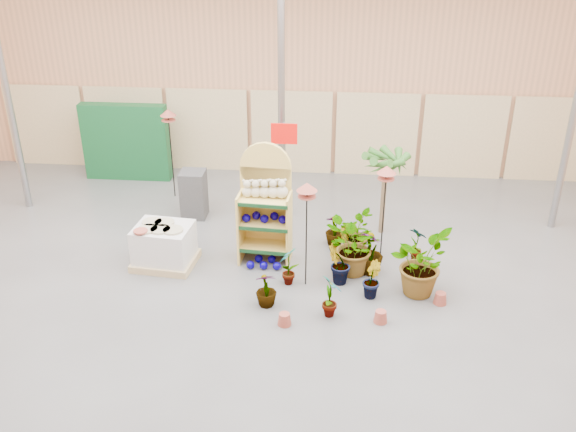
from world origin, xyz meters
name	(u,v)px	position (x,y,z in m)	size (l,w,h in m)	color
room	(266,163)	(0.00, 0.91, 2.21)	(15.20, 12.10, 4.70)	#4E4E4E
display_shelf	(266,207)	(-0.13, 1.81, 1.01)	(0.96, 0.65, 2.20)	tan
teddy_bears	(266,190)	(-0.10, 1.70, 1.39)	(0.82, 0.23, 0.36)	#C2B796
gazing_balls_shelf	(265,218)	(-0.13, 1.67, 0.86)	(0.81, 0.28, 0.15)	#070078
gazing_balls_floor	(264,263)	(-0.12, 1.42, 0.07)	(0.63, 0.39, 0.15)	#070078
pallet_stack	(164,245)	(-1.93, 1.35, 0.38)	(1.16, 1.00, 0.80)	tan
charcoal_planters	(194,194)	(-1.81, 3.34, 0.50)	(0.50, 0.50, 1.00)	#2E2E2E
trellis_stock	(126,142)	(-3.80, 5.20, 0.90)	(2.00, 0.30, 1.80)	#0F4B22
offer_sign	(284,155)	(0.10, 2.98, 1.57)	(0.50, 0.08, 2.20)	gray
bird_table_front	(307,191)	(0.66, 0.90, 1.77)	(0.34, 0.34, 1.91)	black
bird_table_right	(386,173)	(1.99, 1.95, 1.69)	(0.34, 0.34, 1.82)	black
bird_table_back	(168,116)	(-2.48, 4.28, 1.86)	(0.34, 0.34, 2.01)	black
palm	(386,160)	(2.04, 2.95, 1.54)	(0.70, 0.70, 1.80)	brown
potted_plant_0	(289,265)	(0.36, 0.90, 0.36)	(0.38, 0.26, 0.72)	#2E6120
potted_plant_1	(338,265)	(1.21, 0.96, 0.38)	(0.42, 0.34, 0.76)	#2E6120
potted_plant_2	(354,248)	(1.46, 1.29, 0.53)	(0.95, 0.82, 1.06)	#2E6120
potted_plant_3	(370,252)	(1.76, 1.39, 0.41)	(0.46, 0.46, 0.83)	#2E6120
potted_plant_4	(417,244)	(2.63, 1.89, 0.34)	(0.36, 0.24, 0.69)	#2E6120
potted_plant_5	(348,242)	(1.37, 1.94, 0.29)	(0.32, 0.25, 0.57)	#2E6120
potted_plant_6	(354,233)	(1.49, 2.08, 0.40)	(0.73, 0.63, 0.81)	#2E6120
potted_plant_7	(266,289)	(0.06, 0.21, 0.30)	(0.34, 0.34, 0.61)	#2E6120
potted_plant_8	(330,295)	(1.10, -0.01, 0.39)	(0.41, 0.28, 0.78)	#2E6120
potted_plant_9	(371,279)	(1.76, 0.62, 0.32)	(0.35, 0.29, 0.64)	#2E6120
potted_plant_10	(419,263)	(2.55, 0.83, 0.57)	(1.02, 0.88, 1.13)	#2E6120
potted_plant_11	(335,230)	(1.12, 2.35, 0.32)	(0.36, 0.36, 0.63)	#2E6120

